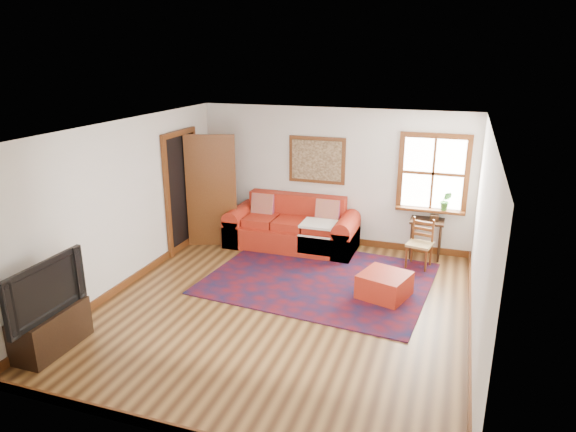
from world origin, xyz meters
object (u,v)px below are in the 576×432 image
(side_table, at_px, (427,227))
(ladder_back_chair, at_px, (421,242))
(red_ottoman, at_px, (384,286))
(red_leather_sofa, at_px, (293,230))
(media_cabinet, at_px, (51,330))

(side_table, bearing_deg, ladder_back_chair, -96.89)
(red_ottoman, height_order, side_table, side_table)
(red_ottoman, bearing_deg, red_leather_sofa, 157.92)
(media_cabinet, bearing_deg, ladder_back_chair, 45.13)
(side_table, height_order, ladder_back_chair, ladder_back_chair)
(side_table, height_order, media_cabinet, side_table)
(red_leather_sofa, distance_m, ladder_back_chair, 2.31)
(side_table, relative_size, media_cabinet, 0.73)
(ladder_back_chair, xyz_separation_m, media_cabinet, (-3.95, -3.97, -0.18))
(ladder_back_chair, distance_m, media_cabinet, 5.60)
(red_leather_sofa, relative_size, side_table, 3.46)
(ladder_back_chair, height_order, media_cabinet, ladder_back_chair)
(side_table, distance_m, ladder_back_chair, 0.49)
(side_table, bearing_deg, red_ottoman, -103.77)
(red_ottoman, relative_size, side_table, 0.95)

